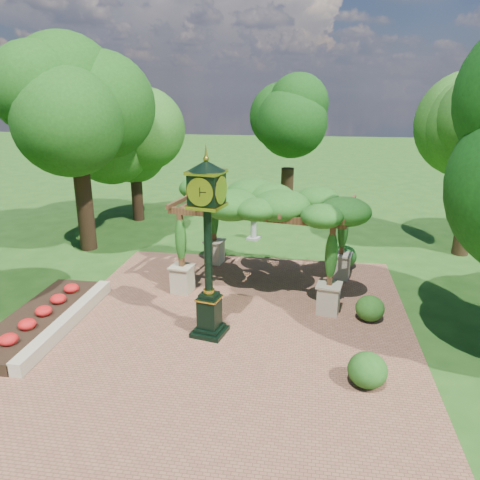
# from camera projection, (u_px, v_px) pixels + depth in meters

# --- Properties ---
(ground) EXTENTS (120.00, 120.00, 0.00)m
(ground) POSITION_uv_depth(u_px,v_px,m) (226.00, 350.00, 12.08)
(ground) COLOR #1E4714
(ground) RESTS_ON ground
(brick_plaza) EXTENTS (10.00, 12.00, 0.04)m
(brick_plaza) POSITION_uv_depth(u_px,v_px,m) (232.00, 331.00, 13.01)
(brick_plaza) COLOR brown
(brick_plaza) RESTS_ON ground
(border_wall) EXTENTS (0.35, 5.00, 0.40)m
(border_wall) POSITION_uv_depth(u_px,v_px,m) (68.00, 322.00, 13.15)
(border_wall) COLOR #C6B793
(border_wall) RESTS_ON ground
(flower_bed) EXTENTS (1.50, 5.00, 0.36)m
(flower_bed) POSITION_uv_depth(u_px,v_px,m) (38.00, 320.00, 13.28)
(flower_bed) COLOR red
(flower_bed) RESTS_ON ground
(pedestal_clock) EXTENTS (1.13, 1.13, 4.84)m
(pedestal_clock) POSITION_uv_depth(u_px,v_px,m) (208.00, 234.00, 11.95)
(pedestal_clock) COLOR black
(pedestal_clock) RESTS_ON brick_plaza
(pergola) EXTENTS (6.07, 4.38, 3.49)m
(pergola) POSITION_uv_depth(u_px,v_px,m) (265.00, 204.00, 15.21)
(pergola) COLOR tan
(pergola) RESTS_ON brick_plaza
(sundial) EXTENTS (0.62, 0.62, 0.94)m
(sundial) POSITION_uv_depth(u_px,v_px,m) (253.00, 230.00, 20.95)
(sundial) COLOR #999A92
(sundial) RESTS_ON ground
(shrub_front) EXTENTS (1.16, 1.16, 0.80)m
(shrub_front) POSITION_uv_depth(u_px,v_px,m) (367.00, 370.00, 10.45)
(shrub_front) COLOR #1F5017
(shrub_front) RESTS_ON brick_plaza
(shrub_mid) EXTENTS (0.98, 0.98, 0.74)m
(shrub_mid) POSITION_uv_depth(u_px,v_px,m) (370.00, 308.00, 13.47)
(shrub_mid) COLOR #245618
(shrub_mid) RESTS_ON brick_plaza
(shrub_back) EXTENTS (1.09, 1.09, 0.87)m
(shrub_back) POSITION_uv_depth(u_px,v_px,m) (343.00, 256.00, 17.50)
(shrub_back) COLOR #1F5E1B
(shrub_back) RESTS_ON brick_plaza
(tree_west_near) EXTENTS (3.98, 3.98, 8.71)m
(tree_west_near) POSITION_uv_depth(u_px,v_px,m) (74.00, 102.00, 18.01)
(tree_west_near) COLOR #301F13
(tree_west_near) RESTS_ON ground
(tree_west_far) EXTENTS (3.96, 3.96, 6.36)m
(tree_west_far) POSITION_uv_depth(u_px,v_px,m) (133.00, 134.00, 22.89)
(tree_west_far) COLOR black
(tree_west_far) RESTS_ON ground
(tree_north) EXTENTS (3.35, 3.35, 7.07)m
(tree_north) POSITION_uv_depth(u_px,v_px,m) (289.00, 125.00, 22.40)
(tree_north) COLOR #352315
(tree_north) RESTS_ON ground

